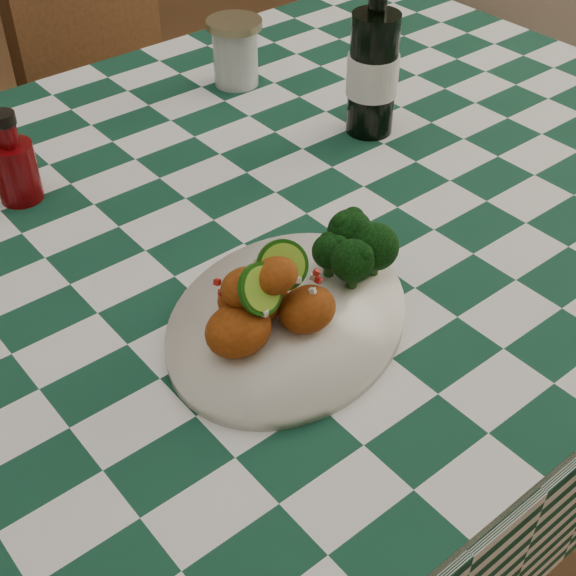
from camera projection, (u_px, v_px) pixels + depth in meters
ground at (238, 554)px, 1.54m from camera, size 5.00×5.00×0.00m
dining_table at (228, 420)px, 1.29m from camera, size 1.66×1.06×0.79m
plate at (288, 320)px, 0.88m from camera, size 0.38×0.35×0.02m
fried_chicken_pile at (271, 292)px, 0.83m from camera, size 0.13×0.10×0.09m
broccoli_side at (349, 251)px, 0.90m from camera, size 0.08×0.08×0.06m
ketchup_bottle at (12, 157)px, 1.03m from camera, size 0.06×0.06×0.13m
mason_jar at (235, 52)px, 1.30m from camera, size 0.12×0.12×0.11m
beer_bottle at (374, 52)px, 1.14m from camera, size 0.10×0.10×0.25m
wooden_chair_right at (162, 147)px, 1.84m from camera, size 0.50×0.52×0.89m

